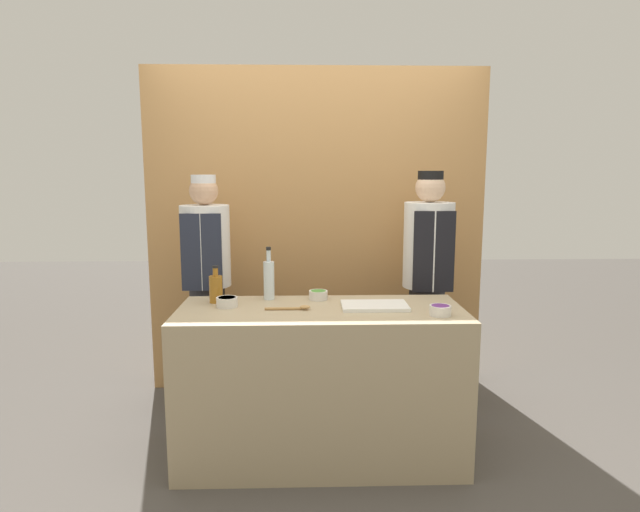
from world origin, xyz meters
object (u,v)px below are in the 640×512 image
object	(u,v)px
sauce_bowl_yellow	(227,301)
cutting_board	(375,306)
sauce_bowl_purple	(440,310)
wooden_spoon	(294,308)
bottle_clear	(269,279)
chef_left	(207,285)
bottle_amber	(216,288)
sauce_bowl_green	(318,295)
chef_right	(427,282)

from	to	relation	value
sauce_bowl_yellow	cutting_board	xyz separation A→B (m)	(0.84, -0.04, -0.02)
sauce_bowl_purple	wooden_spoon	bearing A→B (deg)	170.02
sauce_bowl_yellow	bottle_clear	distance (m)	0.31
chef_left	bottle_amber	bearing A→B (deg)	-73.62
sauce_bowl_green	chef_left	world-z (taller)	chef_left
chef_right	wooden_spoon	bearing A→B (deg)	-143.41
cutting_board	bottle_amber	world-z (taller)	bottle_amber
cutting_board	wooden_spoon	xyz separation A→B (m)	(-0.46, -0.04, 0.00)
cutting_board	bottle_amber	bearing A→B (deg)	170.96
sauce_bowl_purple	chef_right	distance (m)	0.82
chef_left	cutting_board	bearing A→B (deg)	-30.65
cutting_board	chef_left	distance (m)	1.23
sauce_bowl_green	wooden_spoon	size ratio (longest dim) A/B	0.44
cutting_board	chef_right	bearing A→B (deg)	54.59
cutting_board	chef_right	world-z (taller)	chef_right
bottle_clear	chef_left	world-z (taller)	chef_left
sauce_bowl_yellow	bottle_clear	size ratio (longest dim) A/B	0.38
bottle_clear	bottle_amber	size ratio (longest dim) A/B	1.45
sauce_bowl_green	sauce_bowl_yellow	xyz separation A→B (m)	(-0.53, -0.16, 0.00)
cutting_board	chef_right	distance (m)	0.77
cutting_board	chef_left	xyz separation A→B (m)	(-1.06, 0.63, -0.01)
sauce_bowl_yellow	chef_left	bearing A→B (deg)	110.58
bottle_clear	bottle_amber	world-z (taller)	bottle_clear
bottle_amber	chef_left	size ratio (longest dim) A/B	0.13
bottle_clear	chef_left	size ratio (longest dim) A/B	0.20
wooden_spoon	chef_left	distance (m)	0.90
sauce_bowl_green	bottle_amber	bearing A→B (deg)	-174.68
cutting_board	bottle_clear	bearing A→B (deg)	160.23
bottle_amber	sauce_bowl_green	bearing A→B (deg)	5.32
wooden_spoon	chef_left	world-z (taller)	chef_left
bottle_amber	wooden_spoon	xyz separation A→B (m)	(0.46, -0.19, -0.07)
wooden_spoon	sauce_bowl_green	bearing A→B (deg)	59.93
sauce_bowl_green	cutting_board	size ratio (longest dim) A/B	0.30
sauce_bowl_purple	cutting_board	bearing A→B (deg)	151.34
bottle_amber	wooden_spoon	bearing A→B (deg)	-22.13
bottle_amber	chef_left	xyz separation A→B (m)	(-0.14, 0.48, -0.09)
bottle_clear	chef_right	world-z (taller)	chef_right
sauce_bowl_yellow	cutting_board	distance (m)	0.84
sauce_bowl_green	chef_left	bearing A→B (deg)	150.26
sauce_bowl_purple	bottle_clear	xyz separation A→B (m)	(-0.94, 0.40, 0.09)
bottle_clear	wooden_spoon	size ratio (longest dim) A/B	1.25
wooden_spoon	chef_right	distance (m)	1.13
sauce_bowl_purple	cutting_board	world-z (taller)	sauce_bowl_purple
sauce_bowl_yellow	bottle_amber	size ratio (longest dim) A/B	0.55
bottle_amber	sauce_bowl_purple	bearing A→B (deg)	-14.65
sauce_bowl_purple	bottle_amber	xyz separation A→B (m)	(-1.25, 0.33, 0.06)
cutting_board	bottle_clear	world-z (taller)	bottle_clear
bottle_clear	chef_right	xyz separation A→B (m)	(1.06, 0.41, -0.11)
sauce_bowl_green	chef_right	distance (m)	0.87
sauce_bowl_green	sauce_bowl_purple	bearing A→B (deg)	-30.70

